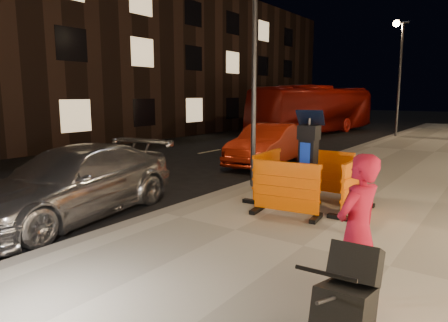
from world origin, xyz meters
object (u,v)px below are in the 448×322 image
Objects in this scene: barrier_front at (286,189)px; barrier_kerbside at (267,175)px; car_red at (268,165)px; bus_doubledecker at (313,133)px; barrier_bldgside at (353,186)px; car_silver at (75,216)px; parking_kiosk at (308,161)px; stroller at (346,303)px; barrier_back at (325,173)px; man at (358,230)px.

barrier_kerbside is at bearing 127.30° from barrier_front.
car_red is 12.21m from bus_doubledecker.
barrier_bldgside is 0.12× the size of bus_doubledecker.
barrier_kerbside is 0.12× the size of bus_doubledecker.
car_silver is (-3.62, -2.06, -0.66)m from barrier_front.
parking_kiosk is 1.97× the size of stroller.
car_silver is 0.45× the size of bus_doubledecker.
bus_doubledecker reaches higher than barrier_back.
barrier_back is at bearing -52.84° from car_red.
man is 1.77× the size of stroller.
barrier_back is at bearing 87.30° from parking_kiosk.
stroller is at bearing -64.76° from parking_kiosk.
barrier_back is (0.00, 0.95, -0.41)m from parking_kiosk.
barrier_bldgside is at bearing 103.56° from stroller.
barrier_kerbside is 0.31× the size of car_red.
car_silver is at bearing -77.37° from man.
bus_doubledecker is (-6.81, 16.23, -1.07)m from parking_kiosk.
barrier_front reaches higher than car_red.
parking_kiosk is 1.03m from barrier_kerbside.
stroller is (0.20, -0.90, -0.36)m from man.
bus_doubledecker is 21.56m from man.
stroller is (5.90, -1.27, 0.62)m from car_silver.
barrier_bldgside is 18.00m from bus_doubledecker.
barrier_front reaches higher than stroller.
man is (5.51, -7.88, 0.98)m from car_red.
man is at bearing -57.31° from barrier_front.
barrier_front is 0.31× the size of car_red.
parking_kiosk is at bearing 30.47° from car_silver.
car_red is 4.57× the size of stroller.
car_silver is 19.50m from bus_doubledecker.
man is at bearing -162.34° from barrier_bldgside.
barrier_front is 6.47m from car_red.
barrier_bldgside reaches higher than car_silver.
barrier_kerbside is 0.28× the size of car_silver.
barrier_front is at bearing -92.70° from parking_kiosk.
barrier_back is at bearing 38.29° from car_silver.
barrier_back is 0.28× the size of car_silver.
stroller is at bearing -21.50° from car_silver.
parking_kiosk reaches higher than barrier_kerbside.
car_red is at bearing 114.61° from barrier_front.
barrier_kerbside is 17.27m from bus_doubledecker.
barrier_back is 1.34m from barrier_kerbside.
parking_kiosk is 0.43× the size of car_red.
bus_doubledecker is at bearing -139.23° from man.
man is 0.99m from stroller.
car_red reaches higher than car_silver.
barrier_kerbside is 1.90m from barrier_bldgside.
parking_kiosk is 0.17× the size of bus_doubledecker.
parking_kiosk reaches higher than barrier_front.
man is at bearing -56.63° from bus_doubledecker.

